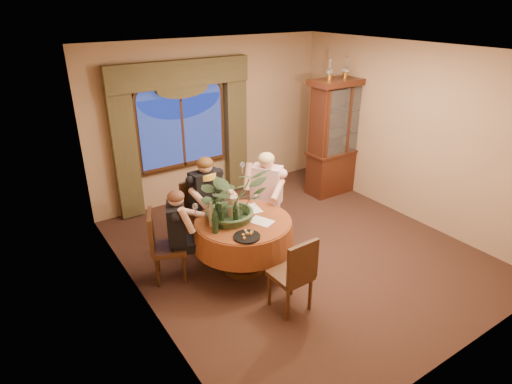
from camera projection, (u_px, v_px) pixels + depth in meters
floor at (296, 250)px, 6.28m from camera, size 5.00×5.00×0.00m
wall_back at (211, 120)px, 7.60m from camera, size 4.50×0.00×4.50m
wall_right at (410, 134)px, 6.84m from camera, size 0.00×5.00×5.00m
ceiling at (305, 51)px, 5.13m from camera, size 5.00×5.00×0.00m
window at (183, 132)px, 7.29m from camera, size 1.62×0.10×1.32m
arched_transom at (179, 85)px, 6.96m from camera, size 1.60×0.06×0.44m
drapery_left at (125, 150)px, 6.78m from camera, size 0.38×0.14×2.32m
drapery_right at (236, 130)px, 7.82m from camera, size 0.38×0.14×2.32m
swag_valance at (180, 73)px, 6.82m from camera, size 2.45×0.16×0.42m
dining_table at (244, 245)px, 5.70m from camera, size 1.76×1.76×0.75m
china_cabinet at (340, 137)px, 7.83m from camera, size 1.31×0.52×2.11m
oil_lamp_left at (330, 70)px, 7.14m from camera, size 0.11×0.11×0.34m
oil_lamp_center at (346, 68)px, 7.33m from camera, size 0.11×0.11×0.34m
oil_lamp_right at (361, 66)px, 7.51m from camera, size 0.11×0.11×0.34m
chair_right at (261, 210)px, 6.40m from camera, size 0.59×0.59×0.96m
chair_back_right at (202, 215)px, 6.27m from camera, size 0.48×0.48×0.96m
chair_back at (169, 246)px, 5.48m from camera, size 0.55×0.55×0.96m
chair_front_left at (290, 273)px, 4.94m from camera, size 0.43×0.43×0.96m
person_pink at (266, 196)px, 6.35m from camera, size 0.66×0.67×1.39m
person_back at (177, 235)px, 5.46m from camera, size 0.55×0.57×1.24m
person_scarf at (206, 201)px, 6.20m from camera, size 0.53×0.49×1.37m
stoneware_vase at (233, 208)px, 5.53m from camera, size 0.16×0.16×0.30m
centerpiece_plant at (231, 174)px, 5.36m from camera, size 0.95×1.05×0.82m
olive_bowl at (247, 220)px, 5.51m from camera, size 0.14×0.14×0.04m
cheese_platter at (247, 237)px, 5.14m from camera, size 0.33×0.33×0.02m
wine_bottle_0 at (215, 221)px, 5.18m from camera, size 0.07×0.07×0.33m
wine_bottle_1 at (218, 207)px, 5.52m from camera, size 0.07×0.07×0.33m
wine_bottle_2 at (236, 213)px, 5.36m from camera, size 0.07×0.07×0.33m
wine_bottle_3 at (221, 217)px, 5.28m from camera, size 0.07×0.07×0.33m
wine_bottle_4 at (211, 214)px, 5.34m from camera, size 0.07×0.07×0.33m
tasting_paper_0 at (261, 221)px, 5.51m from camera, size 0.31×0.36×0.00m
tasting_paper_1 at (252, 209)px, 5.84m from camera, size 0.26×0.33×0.00m
wine_glass_person_pink at (255, 200)px, 5.89m from camera, size 0.07×0.07×0.18m
wine_glass_person_back at (208, 217)px, 5.44m from camera, size 0.07×0.07×0.18m
wine_glass_person_scarf at (223, 202)px, 5.83m from camera, size 0.07×0.07×0.18m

